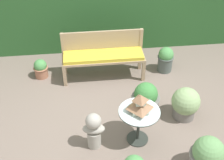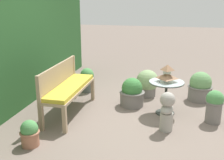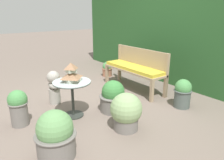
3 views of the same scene
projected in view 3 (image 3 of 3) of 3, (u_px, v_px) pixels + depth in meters
ground at (97, 101)px, 4.16m from camera, size 30.00×30.00×0.00m
foliage_hedge_back at (177, 33)px, 5.10m from camera, size 6.40×0.73×2.30m
garden_bench at (134, 70)px, 4.64m from camera, size 1.51×0.44×0.52m
bench_backrest at (141, 59)px, 4.69m from camera, size 1.51×0.06×0.88m
patio_table at (72, 89)px, 3.43m from camera, size 0.60×0.60×0.59m
pagoda_birdhouse at (71, 74)px, 3.36m from camera, size 0.29×0.29×0.30m
garden_bust at (54, 86)px, 3.95m from camera, size 0.34×0.23×0.62m
potted_plant_path_edge at (126, 112)px, 3.08m from camera, size 0.46×0.46×0.55m
potted_plant_bench_right at (113, 97)px, 3.67m from camera, size 0.48×0.48×0.54m
potted_plant_hedge_corner at (55, 135)px, 2.50m from camera, size 0.49×0.49×0.58m
potted_plant_table_far at (18, 107)px, 3.19m from camera, size 0.28×0.28×0.55m
potted_plant_table_near at (183, 93)px, 3.81m from camera, size 0.31×0.31×0.51m
potted_plant_bench_left at (107, 69)px, 5.70m from camera, size 0.28×0.28×0.38m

